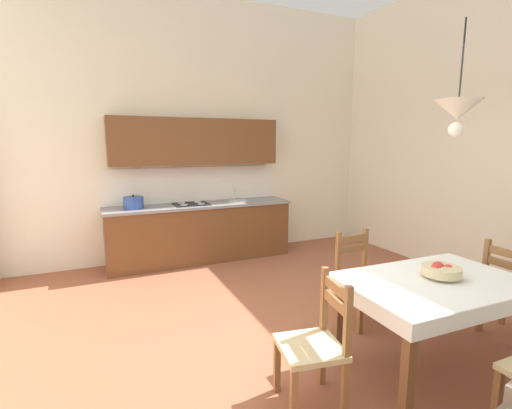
% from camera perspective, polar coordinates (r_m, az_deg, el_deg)
% --- Properties ---
extents(ground_plane, '(6.47, 6.52, 0.10)m').
position_cam_1_polar(ground_plane, '(3.73, 5.81, -20.66)').
color(ground_plane, '#99563D').
extents(wall_back, '(6.47, 0.12, 4.07)m').
position_cam_1_polar(wall_back, '(6.03, -8.58, 11.44)').
color(wall_back, silver).
rests_on(wall_back, ground_plane).
extents(kitchen_cabinetry, '(2.83, 0.63, 2.20)m').
position_cam_1_polar(kitchen_cabinetry, '(5.74, -8.90, -0.27)').
color(kitchen_cabinetry, brown).
rests_on(kitchen_cabinetry, ground_plane).
extents(dining_table, '(1.47, 0.99, 0.75)m').
position_cam_1_polar(dining_table, '(3.31, 26.09, -12.55)').
color(dining_table, brown).
rests_on(dining_table, ground_plane).
extents(dining_chair_window_side, '(0.42, 0.42, 0.93)m').
position_cam_1_polar(dining_chair_window_side, '(4.24, 35.13, -11.24)').
color(dining_chair_window_side, '#D1BC89').
rests_on(dining_chair_window_side, ground_plane).
extents(dining_chair_kitchen_side, '(0.43, 0.43, 0.93)m').
position_cam_1_polar(dining_chair_kitchen_side, '(3.96, 15.94, -11.23)').
color(dining_chair_kitchen_side, '#D1BC89').
rests_on(dining_chair_kitchen_side, ground_plane).
extents(dining_chair_tv_side, '(0.49, 0.49, 0.93)m').
position_cam_1_polar(dining_chair_tv_side, '(2.73, 9.33, -20.88)').
color(dining_chair_tv_side, '#D1BC89').
rests_on(dining_chair_tv_side, ground_plane).
extents(fruit_bowl, '(0.30, 0.30, 0.12)m').
position_cam_1_polar(fruit_bowl, '(3.32, 26.98, -9.20)').
color(fruit_bowl, beige).
rests_on(fruit_bowl, dining_table).
extents(pendant_lamp, '(0.32, 0.32, 0.80)m').
position_cam_1_polar(pendant_lamp, '(3.01, 29.07, 12.69)').
color(pendant_lamp, black).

